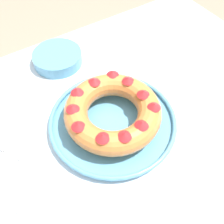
# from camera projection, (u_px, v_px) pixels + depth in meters

# --- Properties ---
(ground_plane) EXTENTS (8.00, 8.00, 0.00)m
(ground_plane) POSITION_uv_depth(u_px,v_px,m) (116.00, 215.00, 1.30)
(ground_plane) COLOR gray
(dining_table) EXTENTS (1.24, 0.94, 0.75)m
(dining_table) POSITION_uv_depth(u_px,v_px,m) (119.00, 152.00, 0.78)
(dining_table) COLOR silver
(dining_table) RESTS_ON ground_plane
(serving_dish) EXTENTS (0.34, 0.34, 0.03)m
(serving_dish) POSITION_uv_depth(u_px,v_px,m) (112.00, 122.00, 0.71)
(serving_dish) COLOR #518EB2
(serving_dish) RESTS_ON dining_table
(bundt_cake) EXTENTS (0.25, 0.25, 0.07)m
(bundt_cake) POSITION_uv_depth(u_px,v_px,m) (112.00, 112.00, 0.67)
(bundt_cake) COLOR #C67538
(bundt_cake) RESTS_ON serving_dish
(fork) EXTENTS (0.02, 0.22, 0.01)m
(fork) POSITION_uv_depth(u_px,v_px,m) (10.00, 159.00, 0.65)
(fork) COLOR white
(fork) RESTS_ON dining_table
(serving_knife) EXTENTS (0.02, 0.25, 0.01)m
(serving_knife) POSITION_uv_depth(u_px,v_px,m) (5.00, 174.00, 0.63)
(serving_knife) COLOR white
(serving_knife) RESTS_ON dining_table
(cake_knife) EXTENTS (0.02, 0.20, 0.01)m
(cake_knife) POSITION_uv_depth(u_px,v_px,m) (22.00, 159.00, 0.65)
(cake_knife) COLOR white
(cake_knife) RESTS_ON dining_table
(side_bowl) EXTENTS (0.16, 0.16, 0.04)m
(side_bowl) POSITION_uv_depth(u_px,v_px,m) (58.00, 58.00, 0.85)
(side_bowl) COLOR #518EB2
(side_bowl) RESTS_ON dining_table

